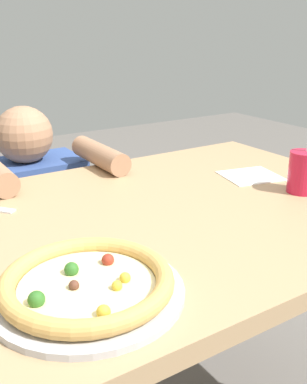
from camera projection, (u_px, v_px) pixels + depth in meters
The scene contains 5 objects.
dining_table at pixel (141, 255), 1.11m from camera, with size 1.36×0.86×0.75m.
pizza_near at pixel (87, 285), 0.75m from camera, with size 0.32×0.32×0.04m.
drink_cup_colored at pixel (303, 172), 1.20m from camera, with size 0.08×0.08×0.20m.
paper_napkin at pixel (251, 176), 1.35m from camera, with size 0.16×0.14×0.00m, color white.
diner_seated at pixel (35, 244), 1.66m from camera, with size 0.40×0.52×0.92m.
Camera 1 is at (-0.51, -0.85, 1.17)m, focal length 42.67 mm.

